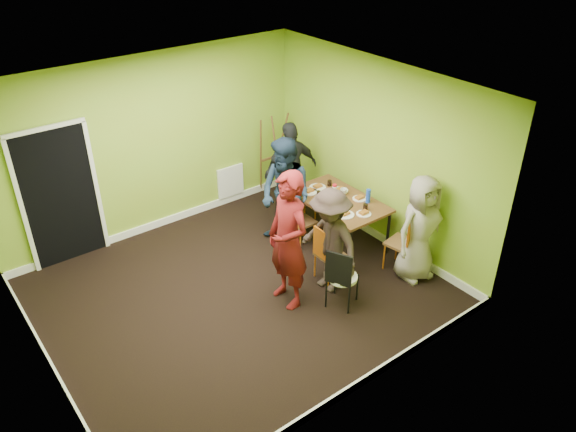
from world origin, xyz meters
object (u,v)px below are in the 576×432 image
at_px(blue_bottle, 368,196).
at_px(person_standing, 288,241).
at_px(chair_left_near, 327,251).
at_px(chair_back_end, 294,180).
at_px(person_left_near, 330,241).
at_px(dining_table, 338,203).
at_px(person_front_end, 420,229).
at_px(thermos, 334,193).
at_px(person_back_end, 291,169).
at_px(easel, 272,156).
at_px(chair_left_far, 299,218).
at_px(chair_bentwood, 341,275).
at_px(person_left_far, 286,195).
at_px(orange_bottle, 328,191).
at_px(chair_front_end, 407,240).

xyz_separation_m(blue_bottle, person_standing, (-1.75, -0.35, 0.09)).
xyz_separation_m(chair_left_near, blue_bottle, (1.06, 0.31, 0.38)).
height_order(chair_back_end, person_left_near, person_left_near).
distance_m(dining_table, person_front_end, 1.36).
xyz_separation_m(thermos, person_back_end, (0.03, 1.10, -0.05)).
bearing_deg(chair_left_near, person_left_near, -30.48).
bearing_deg(easel, chair_left_far, -112.90).
relative_size(chair_bentwood, person_left_far, 0.52).
xyz_separation_m(chair_left_far, orange_bottle, (0.53, -0.05, 0.31)).
bearing_deg(person_back_end, dining_table, 98.44).
bearing_deg(orange_bottle, chair_front_end, -79.37).
bearing_deg(person_standing, dining_table, 115.96).
distance_m(chair_front_end, person_left_far, 1.87).
distance_m(chair_left_near, thermos, 1.08).
height_order(chair_back_end, easel, easel).
height_order(orange_bottle, person_back_end, person_back_end).
relative_size(chair_left_far, chair_left_near, 1.00).
distance_m(thermos, person_left_near, 1.18).
height_order(easel, person_left_near, person_left_near).
relative_size(dining_table, thermos, 7.05).
distance_m(chair_front_end, orange_bottle, 1.45).
height_order(chair_left_near, blue_bottle, blue_bottle).
xyz_separation_m(orange_bottle, person_back_end, (-0.00, 0.92, 0.02)).
bearing_deg(dining_table, thermos, 123.37).
bearing_deg(blue_bottle, chair_bentwood, -146.28).
relative_size(chair_left_near, blue_bottle, 3.96).
bearing_deg(chair_back_end, person_left_far, 26.22).
relative_size(chair_bentwood, person_front_end, 0.58).
bearing_deg(dining_table, person_standing, -155.28).
bearing_deg(person_back_end, chair_back_end, 74.07).
bearing_deg(thermos, person_back_end, 88.27).
height_order(thermos, person_left_far, person_left_far).
bearing_deg(orange_bottle, person_front_end, -79.39).
bearing_deg(chair_bentwood, thermos, 115.69).
distance_m(chair_bentwood, thermos, 1.62).
bearing_deg(chair_bentwood, easel, 132.95).
bearing_deg(chair_front_end, dining_table, 92.82).
distance_m(person_standing, person_left_near, 0.65).
relative_size(chair_front_end, person_left_near, 0.62).
relative_size(dining_table, person_left_near, 0.99).
relative_size(easel, thermos, 7.05).
xyz_separation_m(orange_bottle, person_left_far, (-0.67, 0.17, 0.08)).
bearing_deg(chair_back_end, chair_bentwood, 49.16).
bearing_deg(person_left_far, orange_bottle, 64.78).
bearing_deg(person_standing, chair_bentwood, 43.22).
bearing_deg(person_back_end, person_front_end, 104.94).
xyz_separation_m(chair_front_end, chair_bentwood, (-1.27, -0.03, -0.03)).
relative_size(chair_left_near, person_left_near, 0.56).
height_order(chair_left_near, orange_bottle, chair_left_near).
bearing_deg(chair_bentwood, chair_back_end, 130.45).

